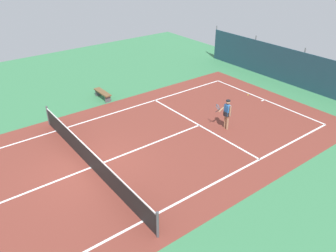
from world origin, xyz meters
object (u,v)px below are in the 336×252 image
at_px(tennis_net, 90,158).
at_px(courtside_bench, 103,93).
at_px(tennis_player, 227,112).
at_px(tennis_ball_near_player, 248,95).

bearing_deg(tennis_net, courtside_bench, 148.13).
distance_m(tennis_player, tennis_ball_near_player, 4.94).
height_order(tennis_net, tennis_player, tennis_player).
distance_m(tennis_player, courtside_bench, 8.16).
xyz_separation_m(tennis_net, tennis_ball_near_player, (-1.10, 11.62, -0.48)).
bearing_deg(tennis_ball_near_player, tennis_net, -84.61).
distance_m(tennis_net, courtside_bench, 7.43).
relative_size(tennis_net, courtside_bench, 6.33).
bearing_deg(tennis_player, tennis_net, 92.17).
height_order(tennis_player, tennis_ball_near_player, tennis_player).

